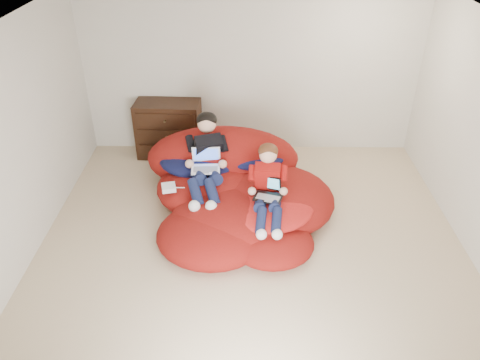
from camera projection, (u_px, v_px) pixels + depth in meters
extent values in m
cube|color=#C4AE8C|center=(251.00, 255.00, 5.57)|extent=(5.10, 5.10, 0.25)
cube|color=beige|center=(251.00, 72.00, 6.95)|extent=(5.10, 0.02, 2.50)
cube|color=beige|center=(12.00, 153.00, 4.86)|extent=(0.02, 5.10, 2.50)
cube|color=white|center=(255.00, 31.00, 4.16)|extent=(5.10, 5.10, 0.02)
cube|color=black|center=(169.00, 129.00, 7.18)|extent=(0.99, 0.54, 0.87)
cube|color=black|center=(168.00, 152.00, 7.11)|extent=(0.87, 0.07, 0.21)
cylinder|color=#4C3F26|center=(168.00, 152.00, 7.09)|extent=(0.03, 0.06, 0.03)
cube|color=black|center=(167.00, 136.00, 6.97)|extent=(0.87, 0.07, 0.21)
cylinder|color=#4C3F26|center=(166.00, 137.00, 6.95)|extent=(0.03, 0.06, 0.03)
cube|color=black|center=(165.00, 121.00, 6.83)|extent=(0.87, 0.07, 0.21)
cylinder|color=#4C3F26|center=(165.00, 121.00, 6.81)|extent=(0.03, 0.06, 0.03)
ellipsoid|color=maroon|center=(212.00, 187.00, 6.19)|extent=(1.47, 1.32, 0.53)
ellipsoid|color=maroon|center=(273.00, 199.00, 5.99)|extent=(1.56, 1.52, 0.56)
ellipsoid|color=maroon|center=(237.00, 217.00, 5.70)|extent=(1.62, 1.30, 0.52)
ellipsoid|color=maroon|center=(213.00, 234.00, 5.48)|extent=(1.33, 1.22, 0.44)
ellipsoid|color=maroon|center=(272.00, 243.00, 5.37)|extent=(0.98, 0.89, 0.32)
ellipsoid|color=maroon|center=(223.00, 159.00, 6.46)|extent=(2.09, 0.92, 0.92)
ellipsoid|color=#11153E|center=(200.00, 160.00, 6.29)|extent=(1.08, 0.89, 0.28)
ellipsoid|color=#11153E|center=(251.00, 156.00, 6.29)|extent=(0.94, 0.66, 0.23)
ellipsoid|color=red|center=(267.00, 204.00, 5.65)|extent=(1.13, 1.13, 0.21)
ellipsoid|color=red|center=(227.00, 216.00, 5.53)|extent=(0.88, 0.79, 0.16)
ellipsoid|color=white|center=(199.00, 137.00, 6.54)|extent=(0.42, 0.27, 0.27)
cube|color=black|center=(207.00, 150.00, 6.06)|extent=(0.45, 0.49, 0.52)
sphere|color=#DCA386|center=(207.00, 124.00, 6.00)|extent=(0.24, 0.24, 0.24)
ellipsoid|color=black|center=(207.00, 120.00, 6.01)|extent=(0.27, 0.25, 0.20)
cylinder|color=#121A3B|center=(198.00, 175.00, 5.90)|extent=(0.27, 0.42, 0.22)
cylinder|color=#121A3B|center=(196.00, 192.00, 5.63)|extent=(0.24, 0.40, 0.25)
sphere|color=white|center=(194.00, 206.00, 5.50)|extent=(0.14, 0.14, 0.14)
cylinder|color=#121A3B|center=(214.00, 175.00, 5.90)|extent=(0.27, 0.42, 0.22)
cylinder|color=#121A3B|center=(212.00, 192.00, 5.63)|extent=(0.24, 0.40, 0.25)
sphere|color=white|center=(211.00, 206.00, 5.50)|extent=(0.14, 0.14, 0.14)
cube|color=#9F110E|center=(268.00, 179.00, 5.59)|extent=(0.33, 0.31, 0.47)
sphere|color=#DCA386|center=(268.00, 155.00, 5.49)|extent=(0.21, 0.21, 0.21)
ellipsoid|color=#462512|center=(268.00, 151.00, 5.49)|extent=(0.24, 0.22, 0.18)
cylinder|color=#121A3B|center=(260.00, 203.00, 5.49)|extent=(0.17, 0.36, 0.19)
cylinder|color=#121A3B|center=(261.00, 221.00, 5.25)|extent=(0.15, 0.34, 0.22)
sphere|color=white|center=(261.00, 234.00, 5.14)|extent=(0.12, 0.12, 0.12)
cylinder|color=#121A3B|center=(275.00, 203.00, 5.49)|extent=(0.17, 0.36, 0.19)
cylinder|color=#121A3B|center=(277.00, 221.00, 5.25)|extent=(0.15, 0.34, 0.22)
sphere|color=white|center=(277.00, 234.00, 5.14)|extent=(0.12, 0.12, 0.12)
cube|color=white|center=(206.00, 169.00, 5.87)|extent=(0.37, 0.27, 0.01)
cube|color=gray|center=(206.00, 169.00, 5.86)|extent=(0.31, 0.15, 0.00)
cube|color=white|center=(206.00, 154.00, 5.94)|extent=(0.36, 0.10, 0.24)
cube|color=blue|center=(206.00, 154.00, 5.93)|extent=(0.32, 0.08, 0.20)
cube|color=black|center=(268.00, 198.00, 5.47)|extent=(0.37, 0.31, 0.01)
cube|color=gray|center=(268.00, 197.00, 5.45)|extent=(0.30, 0.20, 0.00)
cube|color=black|center=(268.00, 183.00, 5.53)|extent=(0.33, 0.17, 0.22)
cube|color=teal|center=(268.00, 183.00, 5.52)|extent=(0.29, 0.14, 0.18)
cube|color=white|center=(169.00, 188.00, 5.82)|extent=(0.20, 0.20, 0.06)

